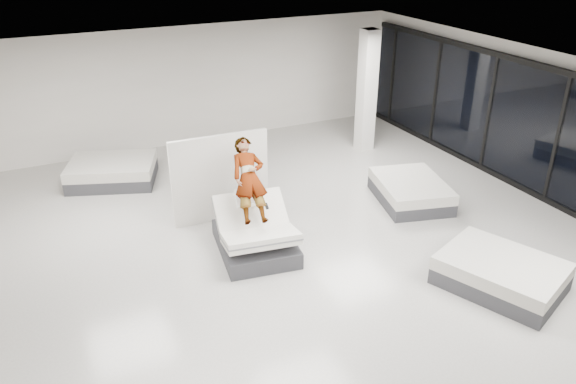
% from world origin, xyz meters
% --- Properties ---
extents(room, '(14.00, 14.04, 3.20)m').
position_xyz_m(room, '(0.00, 0.00, 1.60)').
color(room, beige).
rests_on(room, ground).
extents(hero_bed, '(1.57, 1.94, 1.06)m').
position_xyz_m(hero_bed, '(-0.72, 0.84, 0.34)').
color(hero_bed, '#323337').
rests_on(hero_bed, floor).
extents(person, '(0.83, 1.55, 1.53)m').
position_xyz_m(person, '(-0.68, 1.15, 1.15)').
color(person, slate).
rests_on(person, hero_bed).
extents(remote, '(0.07, 0.15, 0.08)m').
position_xyz_m(remote, '(-0.51, 0.77, 0.94)').
color(remote, black).
rests_on(remote, person).
extents(divider_panel, '(2.03, 0.15, 1.85)m').
position_xyz_m(divider_panel, '(-0.85, 2.34, 0.92)').
color(divider_panel, silver).
rests_on(divider_panel, floor).
extents(flat_bed_right_far, '(1.78, 2.11, 0.50)m').
position_xyz_m(flat_bed_right_far, '(3.18, 1.29, 0.25)').
color(flat_bed_right_far, '#323337').
rests_on(flat_bed_right_far, floor).
extents(flat_bed_right_near, '(2.06, 2.32, 0.53)m').
position_xyz_m(flat_bed_right_near, '(2.59, -2.02, 0.26)').
color(flat_bed_right_near, '#323337').
rests_on(flat_bed_right_near, floor).
extents(flat_bed_left_far, '(2.33, 2.04, 0.54)m').
position_xyz_m(flat_bed_left_far, '(-2.60, 5.19, 0.27)').
color(flat_bed_left_far, '#323337').
rests_on(flat_bed_left_far, floor).
extents(column, '(0.40, 0.40, 3.20)m').
position_xyz_m(column, '(4.00, 4.50, 1.60)').
color(column, white).
rests_on(column, floor).
extents(storefront_glazing, '(0.12, 13.40, 2.92)m').
position_xyz_m(storefront_glazing, '(5.90, 0.00, 1.45)').
color(storefront_glazing, '#1C212F').
rests_on(storefront_glazing, floor).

